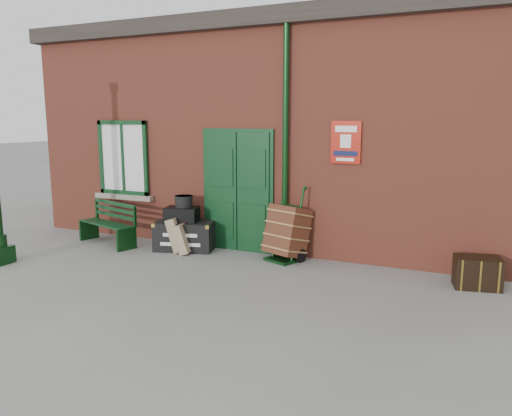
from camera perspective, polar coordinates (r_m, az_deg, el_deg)
The scene contains 10 objects.
ground at distance 8.05m, azimuth -4.83°, elevation -7.47°, with size 80.00×80.00×0.00m, color gray.
station_building at distance 10.86m, azimuth 4.13°, elevation 8.71°, with size 10.30×4.30×4.36m.
bench at distance 10.20m, azimuth -16.41°, elevation -1.59°, with size 1.44×0.81×0.85m.
houdini_trunk at distance 9.48m, azimuth -8.15°, elevation -3.14°, with size 1.08×0.59×0.54m, color black.
strongbox at distance 9.42m, azimuth -8.46°, elevation -0.72°, with size 0.59×0.43×0.27m, color black.
hatbox at distance 9.39m, azimuth -8.25°, elevation 0.75°, with size 0.32×0.32×0.22m, color black.
suitcase_back at distance 9.39m, azimuth -8.91°, elevation -2.95°, with size 0.18×0.44×0.62m, color tan.
suitcase_front at distance 9.22m, azimuth -8.31°, elevation -3.46°, with size 0.16×0.40×0.53m, color tan.
porter_trolley at distance 8.68m, azimuth 3.56°, elevation -2.76°, with size 0.81×0.84×1.28m.
dark_trunk at distance 8.00m, azimuth 23.97°, elevation -6.75°, with size 0.64×0.41×0.46m, color black.
Camera 1 is at (3.78, -6.68, 2.44)m, focal length 35.00 mm.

